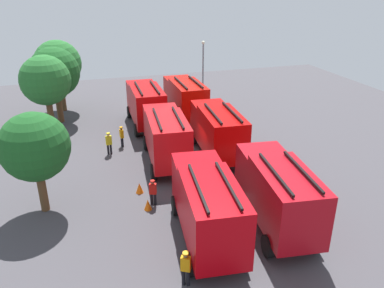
{
  "coord_description": "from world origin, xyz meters",
  "views": [
    {
      "loc": [
        -23.89,
        7.27,
        12.35
      ],
      "look_at": [
        0.0,
        0.0,
        1.4
      ],
      "focal_mm": 35.72,
      "sensor_mm": 36.0,
      "label": 1
    }
  ],
  "objects_px": {
    "firefighter_4": "(186,267)",
    "tree_0": "(35,147)",
    "fire_truck_0": "(277,191)",
    "traffic_cone_1": "(139,188)",
    "fire_truck_1": "(218,130)",
    "lamppost": "(203,65)",
    "fire_truck_4": "(166,135)",
    "firefighter_0": "(260,159)",
    "firefighter_2": "(109,142)",
    "firefighter_3": "(153,191)",
    "fire_truck_2": "(185,97)",
    "fire_truck_5": "(146,103)",
    "tree_2": "(54,73)",
    "tree_1": "(45,81)",
    "traffic_cone_0": "(148,205)",
    "tree_3": "(58,64)",
    "fire_truck_3": "(207,204)",
    "firefighter_1": "(122,136)"
  },
  "relations": [
    {
      "from": "firefighter_3",
      "to": "traffic_cone_1",
      "type": "height_order",
      "value": "firefighter_3"
    },
    {
      "from": "fire_truck_0",
      "to": "tree_1",
      "type": "relative_size",
      "value": 1.14
    },
    {
      "from": "fire_truck_1",
      "to": "fire_truck_2",
      "type": "distance_m",
      "value": 8.55
    },
    {
      "from": "fire_truck_2",
      "to": "tree_3",
      "type": "relative_size",
      "value": 1.04
    },
    {
      "from": "firefighter_0",
      "to": "traffic_cone_1",
      "type": "bearing_deg",
      "value": -135.07
    },
    {
      "from": "fire_truck_3",
      "to": "tree_3",
      "type": "distance_m",
      "value": 25.06
    },
    {
      "from": "firefighter_0",
      "to": "firefighter_3",
      "type": "distance_m",
      "value": 8.15
    },
    {
      "from": "firefighter_1",
      "to": "tree_1",
      "type": "bearing_deg",
      "value": -53.98
    },
    {
      "from": "traffic_cone_0",
      "to": "tree_0",
      "type": "bearing_deg",
      "value": 73.2
    },
    {
      "from": "tree_1",
      "to": "fire_truck_2",
      "type": "bearing_deg",
      "value": -94.09
    },
    {
      "from": "fire_truck_2",
      "to": "lamppost",
      "type": "xyz_separation_m",
      "value": [
        5.98,
        -3.73,
        1.52
      ]
    },
    {
      "from": "fire_truck_0",
      "to": "tree_0",
      "type": "distance_m",
      "value": 13.12
    },
    {
      "from": "tree_0",
      "to": "fire_truck_1",
      "type": "bearing_deg",
      "value": -72.14
    },
    {
      "from": "fire_truck_0",
      "to": "tree_3",
      "type": "bearing_deg",
      "value": 31.75
    },
    {
      "from": "tree_0",
      "to": "tree_2",
      "type": "xyz_separation_m",
      "value": [
        15.13,
        -0.74,
        0.65
      ]
    },
    {
      "from": "fire_truck_5",
      "to": "traffic_cone_0",
      "type": "xyz_separation_m",
      "value": [
        -13.43,
        2.46,
        -1.83
      ]
    },
    {
      "from": "fire_truck_5",
      "to": "firefighter_4",
      "type": "bearing_deg",
      "value": 175.43
    },
    {
      "from": "fire_truck_4",
      "to": "firefighter_3",
      "type": "height_order",
      "value": "fire_truck_4"
    },
    {
      "from": "fire_truck_0",
      "to": "firefighter_3",
      "type": "relative_size",
      "value": 4.59
    },
    {
      "from": "fire_truck_1",
      "to": "tree_2",
      "type": "distance_m",
      "value": 16.1
    },
    {
      "from": "fire_truck_0",
      "to": "tree_3",
      "type": "xyz_separation_m",
      "value": [
        23.79,
        10.94,
        2.51
      ]
    },
    {
      "from": "tree_2",
      "to": "traffic_cone_1",
      "type": "distance_m",
      "value": 16.17
    },
    {
      "from": "fire_truck_5",
      "to": "lamppost",
      "type": "relative_size",
      "value": 1.16
    },
    {
      "from": "firefighter_4",
      "to": "tree_0",
      "type": "height_order",
      "value": "tree_0"
    },
    {
      "from": "tree_0",
      "to": "lamppost",
      "type": "xyz_separation_m",
      "value": [
        18.39,
        -15.69,
        -0.29
      ]
    },
    {
      "from": "firefighter_2",
      "to": "tree_0",
      "type": "bearing_deg",
      "value": 135.94
    },
    {
      "from": "fire_truck_0",
      "to": "traffic_cone_1",
      "type": "bearing_deg",
      "value": 56.25
    },
    {
      "from": "fire_truck_3",
      "to": "tree_1",
      "type": "distance_m",
      "value": 20.37
    },
    {
      "from": "fire_truck_2",
      "to": "tree_3",
      "type": "distance_m",
      "value": 12.85
    },
    {
      "from": "fire_truck_5",
      "to": "tree_2",
      "type": "bearing_deg",
      "value": 66.41
    },
    {
      "from": "firefighter_2",
      "to": "traffic_cone_0",
      "type": "relative_size",
      "value": 2.66
    },
    {
      "from": "firefighter_3",
      "to": "tree_0",
      "type": "distance_m",
      "value": 6.93
    },
    {
      "from": "fire_truck_4",
      "to": "firefighter_2",
      "type": "relative_size",
      "value": 4.27
    },
    {
      "from": "fire_truck_0",
      "to": "traffic_cone_0",
      "type": "distance_m",
      "value": 7.38
    },
    {
      "from": "traffic_cone_0",
      "to": "traffic_cone_1",
      "type": "bearing_deg",
      "value": 4.09
    },
    {
      "from": "fire_truck_5",
      "to": "firefighter_2",
      "type": "bearing_deg",
      "value": 144.75
    },
    {
      "from": "tree_1",
      "to": "firefighter_1",
      "type": "bearing_deg",
      "value": -135.43
    },
    {
      "from": "fire_truck_4",
      "to": "firefighter_0",
      "type": "xyz_separation_m",
      "value": [
        -3.1,
        -5.84,
        -1.22
      ]
    },
    {
      "from": "firefighter_1",
      "to": "fire_truck_3",
      "type": "bearing_deg",
      "value": 92.47
    },
    {
      "from": "fire_truck_5",
      "to": "traffic_cone_1",
      "type": "relative_size",
      "value": 10.65
    },
    {
      "from": "firefighter_0",
      "to": "firefighter_2",
      "type": "xyz_separation_m",
      "value": [
        5.8,
        9.63,
        0.03
      ]
    },
    {
      "from": "fire_truck_1",
      "to": "lamppost",
      "type": "distance_m",
      "value": 15.07
    },
    {
      "from": "fire_truck_0",
      "to": "fire_truck_1",
      "type": "distance_m",
      "value": 9.08
    },
    {
      "from": "fire_truck_2",
      "to": "firefighter_3",
      "type": "distance_m",
      "value": 14.97
    },
    {
      "from": "tree_2",
      "to": "traffic_cone_1",
      "type": "height_order",
      "value": "tree_2"
    },
    {
      "from": "fire_truck_2",
      "to": "fire_truck_3",
      "type": "height_order",
      "value": "same"
    },
    {
      "from": "firefighter_0",
      "to": "tree_1",
      "type": "bearing_deg",
      "value": 179.77
    },
    {
      "from": "tree_0",
      "to": "tree_3",
      "type": "relative_size",
      "value": 0.85
    },
    {
      "from": "fire_truck_5",
      "to": "firefighter_2",
      "type": "height_order",
      "value": "fire_truck_5"
    },
    {
      "from": "fire_truck_3",
      "to": "tree_2",
      "type": "height_order",
      "value": "tree_2"
    }
  ]
}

